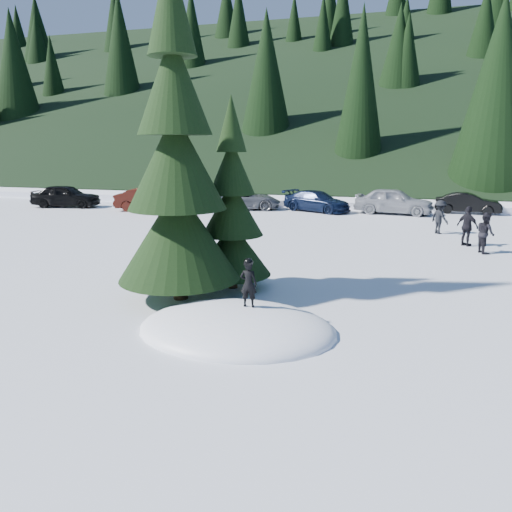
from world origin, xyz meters
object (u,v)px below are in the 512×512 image
(spruce_tall, at_px, (176,174))
(adult_0, at_px, (485,233))
(car_3, at_px, (317,201))
(adult_1, at_px, (467,226))
(child_skier, at_px, (249,284))
(car_1, at_px, (150,199))
(adult_2, at_px, (440,217))
(car_2, at_px, (244,199))
(spruce_short, at_px, (232,215))
(car_4, at_px, (394,201))
(car_5, at_px, (468,203))
(car_0, at_px, (66,196))

(spruce_tall, bearing_deg, adult_0, 44.82)
(car_3, bearing_deg, adult_1, -115.20)
(child_skier, relative_size, car_1, 0.24)
(adult_0, height_order, adult_2, adult_0)
(adult_0, bearing_deg, car_1, 49.08)
(car_2, bearing_deg, adult_0, -144.97)
(adult_0, distance_m, adult_1, 1.34)
(spruce_short, height_order, adult_0, spruce_short)
(spruce_tall, height_order, car_4, spruce_tall)
(child_skier, bearing_deg, car_4, -99.62)
(spruce_tall, relative_size, car_3, 1.98)
(car_4, bearing_deg, adult_2, -153.12)
(adult_2, relative_size, car_2, 0.34)
(car_1, relative_size, car_5, 1.15)
(spruce_short, bearing_deg, car_5, 66.39)
(child_skier, bearing_deg, car_3, -86.81)
(adult_0, distance_m, car_1, 19.73)
(spruce_tall, xyz_separation_m, adult_1, (8.14, 9.83, -2.51))
(spruce_short, height_order, car_5, spruce_short)
(car_0, distance_m, car_1, 6.19)
(car_1, height_order, car_3, car_1)
(child_skier, height_order, car_5, child_skier)
(adult_1, distance_m, car_5, 10.62)
(spruce_short, height_order, car_4, spruce_short)
(car_0, height_order, car_5, car_0)
(spruce_short, distance_m, car_0, 22.39)
(spruce_tall, distance_m, car_5, 22.57)
(spruce_short, xyz_separation_m, car_4, (4.04, 17.51, -1.33))
(child_skier, xyz_separation_m, car_5, (6.92, 21.87, -0.39))
(car_5, bearing_deg, car_3, 104.17)
(child_skier, bearing_deg, adult_0, -124.06)
(adult_1, relative_size, car_1, 0.38)
(spruce_short, xyz_separation_m, child_skier, (1.38, -2.89, -1.10))
(car_4, height_order, car_5, car_4)
(spruce_short, height_order, car_1, spruce_short)
(adult_0, relative_size, car_2, 0.34)
(adult_0, relative_size, car_3, 0.36)
(child_skier, xyz_separation_m, adult_2, (4.87, 14.05, -0.23))
(adult_1, height_order, car_4, adult_1)
(spruce_tall, bearing_deg, car_3, 88.56)
(adult_1, relative_size, car_3, 0.37)
(child_skier, height_order, adult_1, adult_1)
(child_skier, height_order, car_0, child_skier)
(car_4, bearing_deg, adult_1, -153.45)
(child_skier, xyz_separation_m, adult_0, (6.27, 10.08, -0.23))
(car_0, bearing_deg, adult_0, -118.60)
(car_1, xyz_separation_m, car_4, (14.60, 2.71, 0.07))
(adult_2, relative_size, car_0, 0.35)
(car_1, distance_m, car_4, 14.85)
(adult_0, bearing_deg, adult_1, 3.89)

